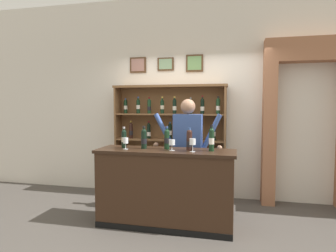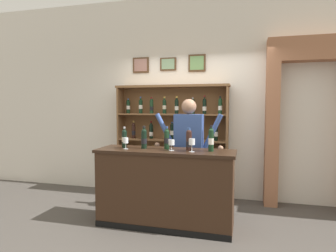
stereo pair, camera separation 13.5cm
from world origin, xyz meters
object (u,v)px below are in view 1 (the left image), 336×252
(tasting_bottle_brunello, at_px, (124,138))
(wine_glass_spare, at_px, (126,141))
(tasting_bottle_grappa, at_px, (189,140))
(shopkeeper, at_px, (188,143))
(wine_glass_center, at_px, (172,143))
(tasting_counter, at_px, (165,188))
(wine_glass_left, at_px, (193,142))
(wine_shelf, at_px, (170,138))
(tasting_bottle_super_tuscan, at_px, (167,138))
(tasting_bottle_chianti, at_px, (144,138))
(tasting_bottle_bianco, at_px, (211,139))

(tasting_bottle_brunello, relative_size, wine_glass_spare, 1.87)
(tasting_bottle_grappa, distance_m, wine_glass_spare, 0.85)
(shopkeeper, relative_size, wine_glass_center, 11.89)
(tasting_counter, xyz_separation_m, wine_glass_left, (0.37, -0.09, 0.64))
(wine_shelf, height_order, wine_glass_spare, wine_shelf)
(tasting_counter, bearing_deg, tasting_bottle_brunello, 176.92)
(tasting_counter, relative_size, tasting_bottle_super_tuscan, 6.00)
(wine_shelf, bearing_deg, wine_glass_center, -76.12)
(wine_glass_left, bearing_deg, wine_shelf, 114.18)
(tasting_counter, xyz_separation_m, wine_glass_center, (0.10, -0.05, 0.61))
(shopkeeper, bearing_deg, tasting_bottle_chianti, -133.80)
(wine_glass_spare, bearing_deg, shopkeeper, 41.63)
(tasting_counter, height_order, tasting_bottle_brunello, tasting_bottle_brunello)
(tasting_counter, distance_m, tasting_bottle_grappa, 0.72)
(shopkeeper, xyz_separation_m, tasting_bottle_grappa, (0.11, -0.55, 0.11))
(wine_shelf, bearing_deg, shopkeeper, -57.15)
(tasting_bottle_brunello, height_order, tasting_bottle_chianti, tasting_bottle_chianti)
(wine_glass_center, bearing_deg, tasting_bottle_grappa, 17.58)
(tasting_bottle_brunello, xyz_separation_m, tasting_bottle_grappa, (0.91, -0.01, 0.00))
(shopkeeper, distance_m, tasting_bottle_chianti, 0.75)
(wine_shelf, relative_size, tasting_bottle_bianco, 5.88)
(wine_shelf, relative_size, tasting_bottle_super_tuscan, 6.42)
(tasting_bottle_bianco, bearing_deg, wine_shelf, 124.19)
(tasting_counter, bearing_deg, wine_glass_spare, -171.82)
(tasting_counter, relative_size, wine_glass_center, 12.79)
(tasting_bottle_chianti, xyz_separation_m, tasting_bottle_grappa, (0.62, -0.02, -0.00))
(wine_shelf, bearing_deg, tasting_bottle_chianti, -94.41)
(tasting_bottle_chianti, xyz_separation_m, tasting_bottle_bianco, (0.91, -0.02, 0.02))
(tasting_bottle_super_tuscan, bearing_deg, wine_glass_spare, -165.45)
(wine_glass_left, bearing_deg, tasting_bottle_grappa, 118.61)
(tasting_bottle_bianco, bearing_deg, wine_glass_left, -153.73)
(tasting_bottle_super_tuscan, bearing_deg, tasting_bottle_brunello, -177.09)
(tasting_bottle_grappa, xyz_separation_m, wine_glass_center, (-0.22, -0.07, -0.04))
(tasting_bottle_super_tuscan, bearing_deg, wine_shelf, 100.78)
(tasting_counter, xyz_separation_m, wine_glass_spare, (-0.53, -0.08, 0.62))
(shopkeeper, bearing_deg, tasting_bottle_bianco, -54.28)
(wine_shelf, height_order, tasting_bottle_super_tuscan, wine_shelf)
(wine_glass_center, bearing_deg, tasting_bottle_brunello, 173.42)
(tasting_bottle_bianco, xyz_separation_m, wine_glass_center, (-0.50, -0.07, -0.06))
(tasting_bottle_bianco, bearing_deg, tasting_bottle_chianti, 179.05)
(wine_shelf, bearing_deg, tasting_counter, -79.98)
(wine_glass_left, bearing_deg, tasting_bottle_chianti, 169.45)
(wine_shelf, xyz_separation_m, tasting_bottle_brunello, (-0.38, -1.19, 0.13))
(wine_shelf, xyz_separation_m, wine_glass_center, (0.31, -1.27, 0.09))
(tasting_bottle_chianti, relative_size, tasting_bottle_grappa, 1.05)
(wine_glass_spare, bearing_deg, wine_glass_center, 2.55)
(tasting_bottle_bianco, height_order, wine_glass_left, tasting_bottle_bianco)
(tasting_counter, height_order, wine_glass_left, wine_glass_left)
(wine_glass_left, bearing_deg, tasting_bottle_brunello, 172.97)
(tasting_bottle_chianti, relative_size, tasting_bottle_bianco, 0.92)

